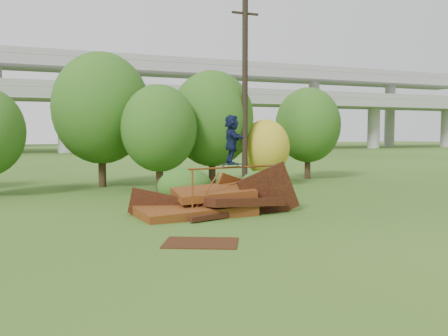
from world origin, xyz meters
name	(u,v)px	position (x,y,z in m)	size (l,w,h in m)	color
ground	(274,224)	(0.00, 0.00, 0.00)	(240.00, 240.00, 0.00)	#2D5116
scrap_pile	(211,203)	(-1.05, 2.53, 0.37)	(5.83, 2.86, 2.24)	#46210C
grind_rail	(236,177)	(-0.23, 2.29, 1.25)	(3.67, 0.68, 1.62)	brown
skateboard	(232,164)	(-0.41, 2.26, 1.69)	(0.85, 0.36, 0.09)	black
skater	(232,139)	(-0.41, 2.26, 2.54)	(1.54, 0.49, 1.67)	#101A39
flat_plate	(201,243)	(-2.99, -1.61, 0.01)	(1.83, 1.31, 0.03)	#361B0B
tree_1	(101,108)	(-2.98, 12.72, 4.02)	(4.93, 4.93, 6.86)	black
tree_2	(159,128)	(-0.83, 9.65, 2.98)	(3.58, 3.58, 5.04)	black
tree_3	(212,119)	(2.36, 10.91, 3.50)	(4.31, 4.31, 5.99)	black
tree_4	(265,147)	(4.92, 9.82, 2.02)	(2.52, 2.52, 3.48)	black
tree_5	(308,125)	(9.20, 12.45, 3.24)	(3.91, 3.91, 5.50)	black
shrub_left	(185,187)	(-1.25, 4.73, 0.73)	(2.10, 1.94, 1.45)	#164B14
shrub_right	(260,185)	(2.10, 4.99, 0.61)	(1.72, 1.58, 1.22)	#164B14
utility_pole	(245,93)	(3.34, 9.02, 4.72)	(1.40, 0.28, 9.28)	black
freeway_overpass	(63,81)	(0.00, 62.92, 10.32)	(160.00, 15.00, 13.70)	gray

